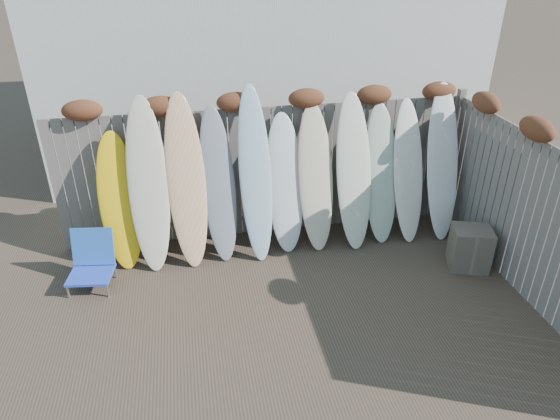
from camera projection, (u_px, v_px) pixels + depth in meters
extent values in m
plane|color=#493A2D|center=(299.00, 333.00, 5.85)|extent=(80.00, 80.00, 0.00)
cube|color=slate|center=(265.00, 172.00, 7.44)|extent=(6.00, 0.10, 2.00)
cube|color=slate|center=(451.00, 155.00, 7.91)|extent=(0.10, 0.10, 2.10)
ellipsoid|color=brown|center=(82.00, 111.00, 6.48)|extent=(0.52, 0.28, 0.28)
ellipsoid|color=brown|center=(161.00, 106.00, 6.65)|extent=(0.52, 0.28, 0.28)
ellipsoid|color=brown|center=(235.00, 102.00, 6.81)|extent=(0.52, 0.28, 0.28)
ellipsoid|color=brown|center=(306.00, 98.00, 6.98)|extent=(0.52, 0.28, 0.28)
ellipsoid|color=brown|center=(374.00, 95.00, 7.14)|extent=(0.52, 0.28, 0.28)
ellipsoid|color=brown|center=(439.00, 91.00, 7.31)|extent=(0.52, 0.28, 0.28)
cube|color=slate|center=(538.00, 226.00, 6.04)|extent=(0.10, 4.40, 2.00)
ellipsoid|color=brown|center=(537.00, 129.00, 5.85)|extent=(0.28, 0.56, 0.28)
ellipsoid|color=brown|center=(486.00, 103.00, 6.80)|extent=(0.28, 0.56, 0.28)
cube|color=blue|center=(91.00, 275.00, 6.51)|extent=(0.61, 0.55, 0.03)
cube|color=blue|center=(93.00, 247.00, 6.61)|extent=(0.56, 0.24, 0.50)
cylinder|color=silver|center=(68.00, 291.00, 6.37)|extent=(0.03, 0.03, 0.20)
cylinder|color=#ABAAB1|center=(78.00, 273.00, 6.73)|extent=(0.03, 0.03, 0.20)
cylinder|color=#B5B5BC|center=(108.00, 290.00, 6.39)|extent=(0.03, 0.03, 0.20)
cylinder|color=#ADADB4|center=(115.00, 272.00, 6.75)|extent=(0.03, 0.03, 0.20)
cube|color=brown|center=(470.00, 248.00, 6.90)|extent=(0.62, 0.56, 0.60)
cube|color=brown|center=(492.00, 197.00, 7.03)|extent=(0.12, 1.16, 1.73)
ellipsoid|color=yellow|center=(120.00, 202.00, 6.78)|extent=(0.59, 0.69, 1.85)
ellipsoid|color=beige|center=(148.00, 186.00, 6.69)|extent=(0.56, 0.82, 2.30)
ellipsoid|color=#EEC086|center=(186.00, 182.00, 6.77)|extent=(0.55, 0.83, 2.32)
ellipsoid|color=gray|center=(218.00, 185.00, 6.92)|extent=(0.53, 0.78, 2.11)
ellipsoid|color=#9DBFD1|center=(255.00, 175.00, 6.90)|extent=(0.47, 0.84, 2.37)
ellipsoid|color=silver|center=(285.00, 184.00, 7.15)|extent=(0.54, 0.70, 1.95)
ellipsoid|color=beige|center=(316.00, 178.00, 7.17)|extent=(0.53, 0.74, 2.07)
ellipsoid|color=silver|center=(354.00, 173.00, 7.19)|extent=(0.53, 0.78, 2.20)
ellipsoid|color=beige|center=(381.00, 174.00, 7.36)|extent=(0.51, 0.72, 2.01)
ellipsoid|color=white|center=(408.00, 172.00, 7.37)|extent=(0.48, 0.75, 2.06)
ellipsoid|color=white|center=(442.00, 163.00, 7.41)|extent=(0.51, 0.81, 2.26)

